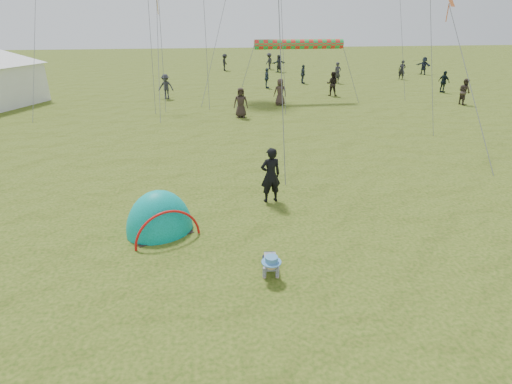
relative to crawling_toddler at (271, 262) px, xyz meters
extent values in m
plane|color=#213E0B|center=(-0.54, 0.29, -0.31)|extent=(140.00, 140.00, 0.00)
ellipsoid|color=#057655|center=(-2.73, 2.44, -0.31)|extent=(2.32, 2.14, 2.41)
imported|color=black|center=(0.66, 3.95, 0.59)|extent=(0.73, 0.55, 1.82)
imported|color=black|center=(17.37, 28.77, 0.54)|extent=(0.74, 0.73, 1.72)
imported|color=#293746|center=(4.06, 25.62, 0.49)|extent=(0.56, 0.99, 1.60)
imported|color=black|center=(1.38, 37.46, 0.55)|extent=(0.94, 1.26, 1.74)
imported|color=#392A24|center=(3.85, 18.79, 0.55)|extent=(0.85, 0.55, 1.74)
imported|color=#283440|center=(6.96, 35.43, 0.53)|extent=(1.64, 0.87, 1.69)
imported|color=black|center=(6.90, 35.33, 0.57)|extent=(0.66, 0.76, 1.76)
imported|color=black|center=(8.34, 21.63, 0.56)|extent=(1.04, 0.94, 1.75)
imported|color=#2B3441|center=(7.60, 27.61, 0.48)|extent=(0.44, 0.96, 1.60)
imported|color=#28282E|center=(-3.85, 22.13, 0.55)|extent=(1.25, 0.92, 1.73)
imported|color=#2C211C|center=(0.90, 15.70, 0.54)|extent=(0.89, 0.63, 1.72)
imported|color=#1D2335|center=(21.13, 31.66, 0.54)|extent=(1.21, 1.64, 1.71)
imported|color=#2B2A30|center=(10.63, 27.32, 0.58)|extent=(0.73, 0.55, 1.80)
imported|color=#3D322B|center=(16.16, 17.36, 0.54)|extent=(0.72, 0.89, 1.70)
imported|color=black|center=(17.34, 21.75, 0.50)|extent=(0.74, 1.04, 1.63)
imported|color=#28272B|center=(6.32, 38.03, 0.55)|extent=(1.20, 1.27, 1.73)
cylinder|color=red|center=(5.37, 20.34, 3.44)|extent=(6.08, 0.64, 0.64)
camera|label=1|loc=(-1.39, -7.68, 5.26)|focal=28.00mm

